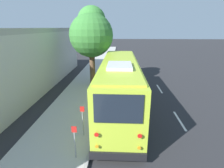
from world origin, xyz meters
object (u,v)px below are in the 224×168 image
(sign_post_near, at_px, (75,142))
(sign_post_far, at_px, (83,121))
(parked_sedan_blue, at_px, (118,59))
(street_tree, at_px, (91,32))
(shuttle_bus, at_px, (120,82))
(parked_sedan_gray, at_px, (120,66))

(sign_post_near, distance_m, sign_post_far, 1.62)
(sign_post_near, relative_size, sign_post_far, 0.92)
(parked_sedan_blue, height_order, street_tree, street_tree)
(shuttle_bus, distance_m, sign_post_near, 5.67)
(sign_post_far, bearing_deg, shuttle_bus, -26.85)
(parked_sedan_gray, xyz_separation_m, street_tree, (-6.21, 2.66, 4.51))
(parked_sedan_blue, relative_size, street_tree, 0.57)
(street_tree, bearing_deg, parked_sedan_gray, -23.15)
(parked_sedan_gray, bearing_deg, sign_post_near, 178.44)
(parked_sedan_blue, relative_size, sign_post_near, 2.74)
(parked_sedan_blue, xyz_separation_m, sign_post_far, (-20.69, 1.49, 0.42))
(shuttle_bus, relative_size, sign_post_near, 7.27)
(parked_sedan_gray, height_order, street_tree, street_tree)
(parked_sedan_blue, bearing_deg, sign_post_near, 172.46)
(parked_sedan_blue, bearing_deg, shuttle_bus, 177.47)
(parked_sedan_gray, bearing_deg, shuttle_bus, -175.23)
(parked_sedan_blue, bearing_deg, street_tree, 164.98)
(parked_sedan_gray, relative_size, parked_sedan_blue, 1.01)
(shuttle_bus, xyz_separation_m, parked_sedan_gray, (11.53, 0.04, -1.34))
(street_tree, height_order, sign_post_near, street_tree)
(sign_post_near, bearing_deg, parked_sedan_gray, -6.13)
(street_tree, bearing_deg, shuttle_bus, -153.10)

